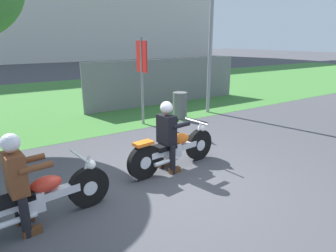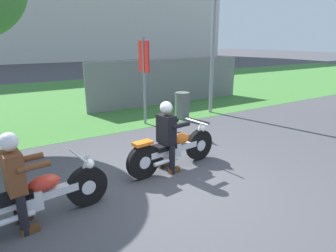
# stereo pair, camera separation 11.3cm
# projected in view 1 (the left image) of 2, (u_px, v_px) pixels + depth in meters

# --- Properties ---
(ground) EXTENTS (120.00, 120.00, 0.00)m
(ground) POSITION_uv_depth(u_px,v_px,m) (173.00, 186.00, 5.23)
(ground) COLOR #424247
(grass_verge) EXTENTS (60.00, 12.00, 0.01)m
(grass_verge) POSITION_uv_depth(u_px,v_px,m) (53.00, 99.00, 12.77)
(grass_verge) COLOR #3D7533
(grass_verge) RESTS_ON ground
(motorcycle_lead) EXTENTS (2.14, 0.66, 0.90)m
(motorcycle_lead) POSITION_uv_depth(u_px,v_px,m) (174.00, 149.00, 5.85)
(motorcycle_lead) COLOR black
(motorcycle_lead) RESTS_ON ground
(rider_lead) EXTENTS (0.58, 0.50, 1.42)m
(rider_lead) POSITION_uv_depth(u_px,v_px,m) (167.00, 131.00, 5.63)
(rider_lead) COLOR black
(rider_lead) RESTS_ON ground
(motorcycle_follow) EXTENTS (2.24, 0.66, 0.88)m
(motorcycle_follow) POSITION_uv_depth(u_px,v_px,m) (35.00, 200.00, 4.03)
(motorcycle_follow) COLOR black
(motorcycle_follow) RESTS_ON ground
(rider_follow) EXTENTS (0.58, 0.50, 1.40)m
(rider_follow) POSITION_uv_depth(u_px,v_px,m) (17.00, 176.00, 3.81)
(rider_follow) COLOR black
(rider_follow) RESTS_ON ground
(trash_can) EXTENTS (0.47, 0.47, 0.87)m
(trash_can) POSITION_uv_depth(u_px,v_px,m) (180.00, 105.00, 9.61)
(trash_can) COLOR #595E5B
(trash_can) RESTS_ON ground
(sign_banner) EXTENTS (0.08, 0.60, 2.60)m
(sign_banner) POSITION_uv_depth(u_px,v_px,m) (142.00, 68.00, 8.60)
(sign_banner) COLOR gray
(sign_banner) RESTS_ON ground
(fence_segment) EXTENTS (7.00, 0.06, 1.80)m
(fence_segment) POSITION_uv_depth(u_px,v_px,m) (167.00, 81.00, 11.77)
(fence_segment) COLOR slate
(fence_segment) RESTS_ON ground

